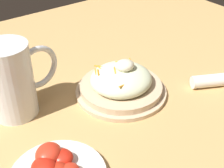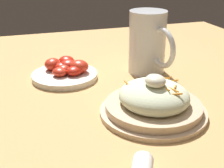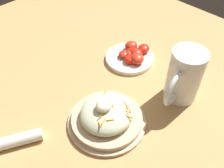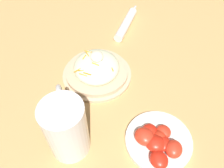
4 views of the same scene
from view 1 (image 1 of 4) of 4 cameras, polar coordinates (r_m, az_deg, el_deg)
ground_plane at (r=0.68m, az=5.72°, el=-7.22°), size 1.43×1.43×0.00m
salad_plate at (r=0.75m, az=1.65°, el=0.09°), size 0.22×0.22×0.09m
beer_mug at (r=0.70m, az=-17.57°, el=0.23°), size 0.17×0.10×0.17m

